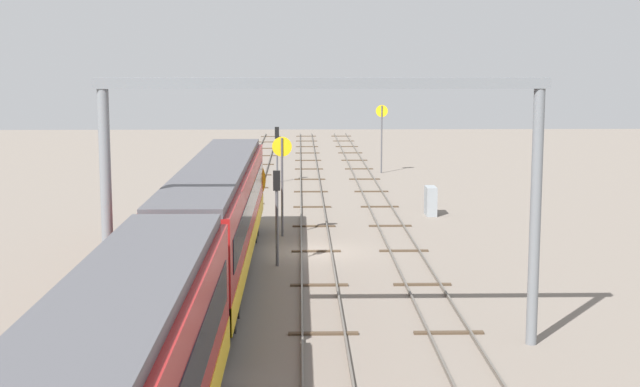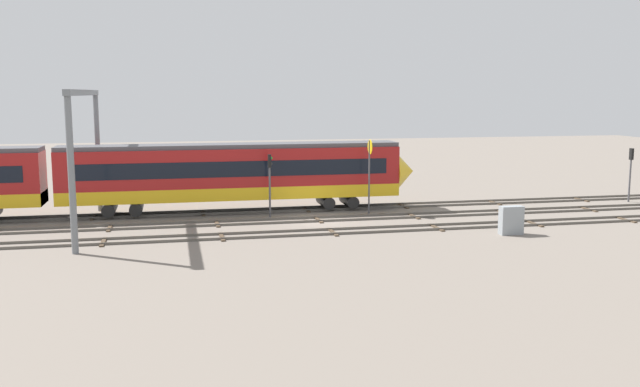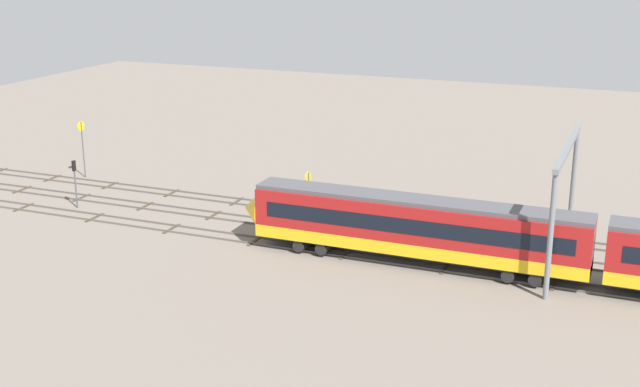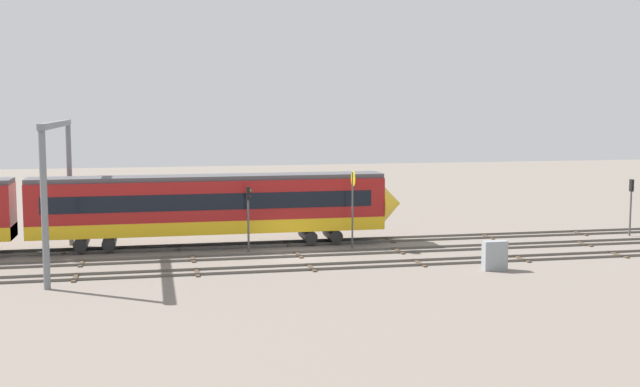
% 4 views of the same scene
% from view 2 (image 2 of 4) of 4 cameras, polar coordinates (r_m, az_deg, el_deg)
% --- Properties ---
extents(ground_plane, '(158.62, 158.62, 0.00)m').
position_cam_2_polar(ground_plane, '(46.57, -0.16, -2.23)').
color(ground_plane, slate).
extents(track_near_foreground, '(142.62, 2.40, 0.16)m').
position_cam_2_polar(track_near_foreground, '(42.45, 1.05, -3.17)').
color(track_near_foreground, '#59544C').
rests_on(track_near_foreground, ground).
extents(track_second_near, '(142.62, 2.40, 0.16)m').
position_cam_2_polar(track_second_near, '(46.56, -0.16, -2.14)').
color(track_second_near, '#59544C').
rests_on(track_second_near, ground).
extents(track_with_train, '(142.62, 2.40, 0.16)m').
position_cam_2_polar(track_with_train, '(50.70, -1.17, -1.28)').
color(track_with_train, '#59544C').
rests_on(track_with_train, ground).
extents(overhead_gantry, '(0.40, 14.39, 8.74)m').
position_cam_2_polar(overhead_gantry, '(45.20, -18.90, 5.04)').
color(overhead_gantry, slate).
rests_on(overhead_gantry, ground).
extents(speed_sign_mid_trackside, '(0.14, 1.04, 5.29)m').
position_cam_2_polar(speed_sign_mid_trackside, '(48.71, 4.13, 2.41)').
color(speed_sign_mid_trackside, '#4C4C51').
rests_on(speed_sign_mid_trackside, ground).
extents(signal_light_trackside_approach, '(0.31, 0.32, 4.37)m').
position_cam_2_polar(signal_light_trackside_approach, '(47.40, -4.18, 1.45)').
color(signal_light_trackside_approach, '#4C4C51').
rests_on(signal_light_trackside_approach, ground).
extents(signal_light_trackside_departure, '(0.31, 0.32, 4.25)m').
position_cam_2_polar(signal_light_trackside_departure, '(59.24, 24.37, 2.03)').
color(signal_light_trackside_departure, '#4C4C51').
rests_on(signal_light_trackside_departure, ground).
extents(relay_cabinet, '(1.44, 0.61, 1.74)m').
position_cam_2_polar(relay_cabinet, '(43.38, 15.57, -2.16)').
color(relay_cabinet, gray).
rests_on(relay_cabinet, ground).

